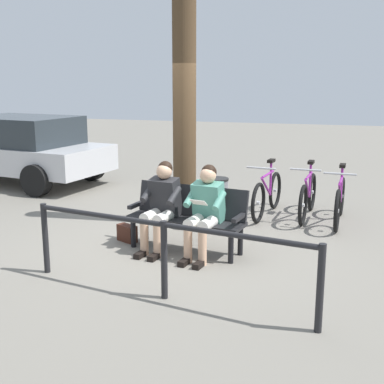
% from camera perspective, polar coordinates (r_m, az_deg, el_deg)
% --- Properties ---
extents(ground_plane, '(40.00, 40.00, 0.00)m').
position_cam_1_polar(ground_plane, '(7.13, -2.50, -5.95)').
color(ground_plane, slate).
extents(bench, '(1.66, 0.73, 0.87)m').
position_cam_1_polar(bench, '(6.80, -0.43, -2.40)').
color(bench, black).
rests_on(bench, ground).
extents(person_reading, '(0.53, 0.81, 1.20)m').
position_cam_1_polar(person_reading, '(6.48, 1.49, -1.71)').
color(person_reading, '#4C8C7A').
rests_on(person_reading, ground).
extents(person_companion, '(0.53, 0.81, 1.20)m').
position_cam_1_polar(person_companion, '(6.76, -3.46, -1.12)').
color(person_companion, '#262628').
rests_on(person_companion, ground).
extents(handbag, '(0.33, 0.26, 0.24)m').
position_cam_1_polar(handbag, '(7.29, -7.33, -4.63)').
color(handbag, '#3F1E14').
rests_on(handbag, ground).
extents(tree_trunk, '(0.36, 0.36, 3.78)m').
position_cam_1_polar(tree_trunk, '(7.90, -0.86, 9.87)').
color(tree_trunk, '#4C3823').
rests_on(tree_trunk, ground).
extents(litter_bin, '(0.35, 0.35, 0.80)m').
position_cam_1_polar(litter_bin, '(7.74, 2.81, -1.34)').
color(litter_bin, slate).
rests_on(litter_bin, ground).
extents(bicycle_blue, '(0.48, 1.68, 0.94)m').
position_cam_1_polar(bicycle_blue, '(8.40, 16.31, -1.03)').
color(bicycle_blue, black).
rests_on(bicycle_blue, ground).
extents(bicycle_silver, '(0.48, 1.68, 0.94)m').
position_cam_1_polar(bicycle_silver, '(8.61, 12.92, -0.50)').
color(bicycle_silver, black).
rests_on(bicycle_silver, ground).
extents(bicycle_orange, '(0.48, 1.67, 0.94)m').
position_cam_1_polar(bicycle_orange, '(8.63, 8.48, -0.29)').
color(bicycle_orange, black).
rests_on(bicycle_orange, ground).
extents(railing_fence, '(3.27, 0.64, 0.85)m').
position_cam_1_polar(railing_fence, '(5.27, -3.18, -5.91)').
color(railing_fence, black).
rests_on(railing_fence, ground).
extents(parked_car, '(4.42, 2.50, 1.47)m').
position_cam_1_polar(parked_car, '(11.84, -19.06, 4.71)').
color(parked_car, silver).
rests_on(parked_car, ground).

